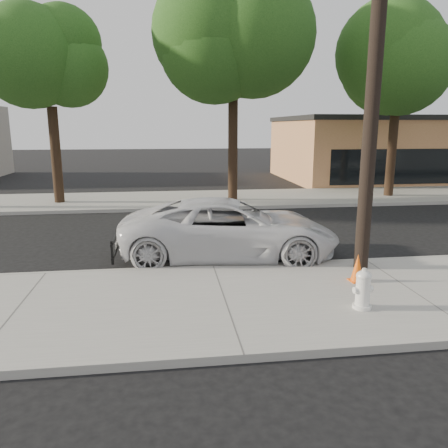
# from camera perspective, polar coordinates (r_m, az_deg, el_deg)

# --- Properties ---
(ground) EXTENTS (120.00, 120.00, 0.00)m
(ground) POSITION_cam_1_polar(r_m,az_deg,el_deg) (12.99, -2.42, -3.22)
(ground) COLOR black
(ground) RESTS_ON ground
(near_sidewalk) EXTENTS (90.00, 4.40, 0.15)m
(near_sidewalk) POSITION_cam_1_polar(r_m,az_deg,el_deg) (8.92, 0.11, -10.25)
(near_sidewalk) COLOR gray
(near_sidewalk) RESTS_ON ground
(far_sidewalk) EXTENTS (90.00, 5.00, 0.15)m
(far_sidewalk) POSITION_cam_1_polar(r_m,az_deg,el_deg) (21.26, -4.49, 3.20)
(far_sidewalk) COLOR gray
(far_sidewalk) RESTS_ON ground
(curb_near) EXTENTS (90.00, 0.12, 0.16)m
(curb_near) POSITION_cam_1_polar(r_m,az_deg,el_deg) (10.97, -1.43, -5.81)
(curb_near) COLOR #9E9B93
(curb_near) RESTS_ON ground
(building_main) EXTENTS (18.00, 10.00, 4.00)m
(building_main) POSITION_cam_1_polar(r_m,az_deg,el_deg) (33.23, 23.74, 8.91)
(building_main) COLOR #B4754B
(building_main) RESTS_ON ground
(utility_pole) EXTENTS (1.40, 0.34, 9.00)m
(utility_pole) POSITION_cam_1_polar(r_m,az_deg,el_deg) (10.88, 19.04, 18.06)
(utility_pole) COLOR black
(utility_pole) RESTS_ON near_sidewalk
(tree_b) EXTENTS (4.34, 4.20, 8.45)m
(tree_b) POSITION_cam_1_polar(r_m,az_deg,el_deg) (21.20, -21.54, 18.85)
(tree_b) COLOR black
(tree_b) RESTS_ON far_sidewalk
(tree_c) EXTENTS (4.96, 4.80, 9.55)m
(tree_c) POSITION_cam_1_polar(r_m,az_deg,el_deg) (20.63, 1.94, 22.00)
(tree_c) COLOR black
(tree_c) RESTS_ON far_sidewalk
(tree_d) EXTENTS (4.50, 4.35, 8.75)m
(tree_d) POSITION_cam_1_polar(r_m,az_deg,el_deg) (23.49, 22.49, 18.62)
(tree_d) COLOR black
(tree_d) RESTS_ON far_sidewalk
(police_cruiser) EXTENTS (6.11, 3.30, 1.63)m
(police_cruiser) POSITION_cam_1_polar(r_m,az_deg,el_deg) (11.91, 0.75, -0.62)
(police_cruiser) COLOR silver
(police_cruiser) RESTS_ON ground
(fire_hydrant) EXTENTS (0.40, 0.36, 0.75)m
(fire_hydrant) POSITION_cam_1_polar(r_m,az_deg,el_deg) (8.77, 17.69, -8.24)
(fire_hydrant) COLOR white
(fire_hydrant) RESTS_ON near_sidewalk
(traffic_cone) EXTENTS (0.35, 0.35, 0.63)m
(traffic_cone) POSITION_cam_1_polar(r_m,az_deg,el_deg) (10.23, 17.03, -5.53)
(traffic_cone) COLOR #FF5E0D
(traffic_cone) RESTS_ON near_sidewalk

